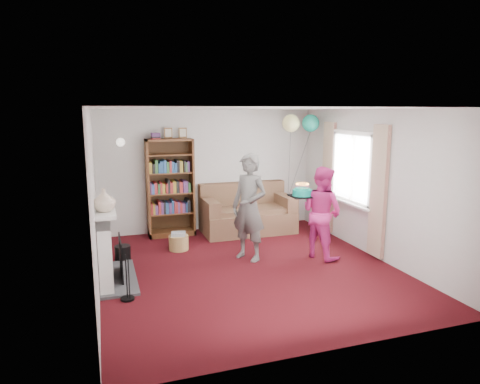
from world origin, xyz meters
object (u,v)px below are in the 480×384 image
object	(u,v)px
bookcase	(170,188)
person_striped	(249,207)
birthday_cake	(302,193)
person_magenta	(322,212)
sofa	(246,214)

from	to	relation	value
bookcase	person_striped	world-z (taller)	bookcase
birthday_cake	bookcase	bearing A→B (deg)	132.37
bookcase	birthday_cake	bearing A→B (deg)	-47.63
bookcase	person_magenta	size ratio (longest dim) A/B	1.37
bookcase	sofa	xyz separation A→B (m)	(1.54, -0.23, -0.58)
person_striped	bookcase	bearing A→B (deg)	173.92
sofa	bookcase	bearing A→B (deg)	171.52
sofa	person_magenta	bearing A→B (deg)	-70.66
sofa	person_striped	distance (m)	1.81
person_striped	person_magenta	world-z (taller)	person_striped
bookcase	sofa	world-z (taller)	bookcase
sofa	person_striped	size ratio (longest dim) A/B	1.04
sofa	person_striped	bearing A→B (deg)	-107.81
person_magenta	sofa	bearing A→B (deg)	-3.62
bookcase	person_magenta	xyz separation A→B (m)	(2.21, -2.15, -0.17)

